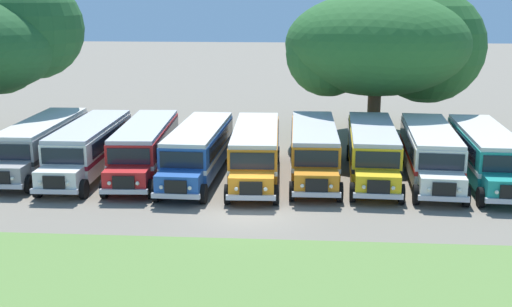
# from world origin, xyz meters

# --- Properties ---
(ground_plane) EXTENTS (220.00, 220.00, 0.00)m
(ground_plane) POSITION_xyz_m (0.00, 0.00, 0.00)
(ground_plane) COLOR slate
(foreground_grass_strip) EXTENTS (80.00, 11.33, 0.01)m
(foreground_grass_strip) POSITION_xyz_m (0.00, -8.97, 0.00)
(foreground_grass_strip) COLOR olive
(foreground_grass_strip) RESTS_ON ground_plane
(parked_bus_slot_0) EXTENTS (2.78, 10.85, 2.82)m
(parked_bus_slot_0) POSITION_xyz_m (-12.84, 7.17, 1.58)
(parked_bus_slot_0) COLOR #9E9993
(parked_bus_slot_0) RESTS_ON ground_plane
(parked_bus_slot_1) EXTENTS (2.78, 10.85, 2.82)m
(parked_bus_slot_1) POSITION_xyz_m (-9.75, 6.52, 1.58)
(parked_bus_slot_1) COLOR silver
(parked_bus_slot_1) RESTS_ON ground_plane
(parked_bus_slot_2) EXTENTS (3.13, 10.90, 2.82)m
(parked_bus_slot_2) POSITION_xyz_m (-6.53, 6.74, 1.58)
(parked_bus_slot_2) COLOR red
(parked_bus_slot_2) RESTS_ON ground_plane
(parked_bus_slot_3) EXTENTS (3.02, 10.88, 2.82)m
(parked_bus_slot_3) POSITION_xyz_m (-3.34, 6.20, 1.58)
(parked_bus_slot_3) COLOR #23519E
(parked_bus_slot_3) RESTS_ON ground_plane
(parked_bus_slot_4) EXTENTS (2.98, 10.88, 2.82)m
(parked_bus_slot_4) POSITION_xyz_m (-0.09, 6.23, 1.58)
(parked_bus_slot_4) COLOR orange
(parked_bus_slot_4) RESTS_ON ground_plane
(parked_bus_slot_5) EXTENTS (2.78, 10.85, 2.82)m
(parked_bus_slot_5) POSITION_xyz_m (3.19, 6.94, 1.58)
(parked_bus_slot_5) COLOR orange
(parked_bus_slot_5) RESTS_ON ground_plane
(parked_bus_slot_6) EXTENTS (3.10, 10.89, 2.82)m
(parked_bus_slot_6) POSITION_xyz_m (6.49, 6.91, 1.58)
(parked_bus_slot_6) COLOR yellow
(parked_bus_slot_6) RESTS_ON ground_plane
(parked_bus_slot_7) EXTENTS (3.27, 10.93, 2.82)m
(parked_bus_slot_7) POSITION_xyz_m (9.67, 6.72, 1.58)
(parked_bus_slot_7) COLOR silver
(parked_bus_slot_7) RESTS_ON ground_plane
(parked_bus_slot_8) EXTENTS (3.07, 10.89, 2.82)m
(parked_bus_slot_8) POSITION_xyz_m (12.64, 6.52, 1.58)
(parked_bus_slot_8) COLOR teal
(parked_bus_slot_8) RESTS_ON ground_plane
(broad_shade_tree) EXTENTS (14.05, 13.93, 10.49)m
(broad_shade_tree) POSITION_xyz_m (8.09, 17.22, 6.60)
(broad_shade_tree) COLOR brown
(broad_shade_tree) RESTS_ON ground_plane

